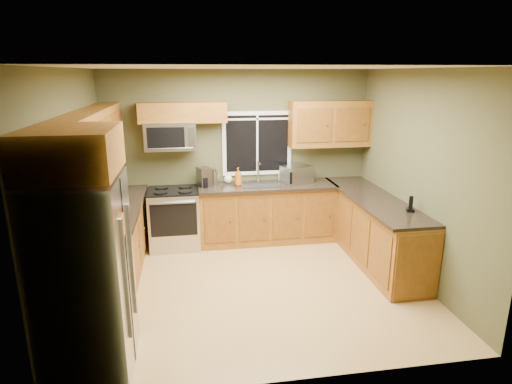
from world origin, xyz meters
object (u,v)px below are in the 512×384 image
object	(u,v)px
cordless_phone	(410,207)
soap_bottle_b	(282,175)
refrigerator	(86,278)
soap_bottle_c	(228,178)
kettle	(214,177)
coffee_maker	(204,178)
paper_towel_roll	(299,173)
soap_bottle_a	(238,177)
range	(175,218)
toaster_oven	(297,174)
microwave	(170,136)

from	to	relation	value
cordless_phone	soap_bottle_b	bearing A→B (deg)	124.53
refrigerator	soap_bottle_c	world-z (taller)	refrigerator
kettle	soap_bottle_b	xyz separation A→B (m)	(1.11, 0.05, -0.02)
coffee_maker	paper_towel_roll	world-z (taller)	coffee_maker
paper_towel_roll	soap_bottle_a	size ratio (longest dim) A/B	1.00
soap_bottle_a	soap_bottle_c	distance (m)	0.24
range	soap_bottle_b	size ratio (longest dim) A/B	4.63
refrigerator	soap_bottle_b	world-z (taller)	refrigerator
coffee_maker	paper_towel_roll	xyz separation A→B (m)	(1.54, 0.14, -0.01)
soap_bottle_a	cordless_phone	bearing A→B (deg)	-39.24
refrigerator	range	distance (m)	2.89
soap_bottle_c	kettle	bearing A→B (deg)	-167.30
refrigerator	coffee_maker	bearing A→B (deg)	67.60
soap_bottle_c	toaster_oven	bearing A→B (deg)	-9.15
paper_towel_roll	soap_bottle_b	world-z (taller)	paper_towel_roll
soap_bottle_a	range	bearing A→B (deg)	-177.92
coffee_maker	kettle	world-z (taller)	coffee_maker
refrigerator	coffee_maker	distance (m)	3.07
refrigerator	soap_bottle_a	distance (m)	3.28
range	soap_bottle_b	bearing A→B (deg)	7.50
microwave	soap_bottle_a	xyz separation A→B (m)	(1.00, -0.10, -0.65)
coffee_maker	soap_bottle_a	distance (m)	0.53
coffee_maker	soap_bottle_b	bearing A→B (deg)	7.33
soap_bottle_a	microwave	bearing A→B (deg)	174.34
range	cordless_phone	bearing A→B (deg)	-28.01
soap_bottle_b	kettle	bearing A→B (deg)	-177.41
toaster_oven	soap_bottle_c	distance (m)	1.10
toaster_oven	soap_bottle_c	xyz separation A→B (m)	(-1.08, 0.17, -0.05)
toaster_oven	soap_bottle_b	bearing A→B (deg)	138.91
microwave	paper_towel_roll	xyz separation A→B (m)	(2.02, 0.07, -0.66)
coffee_maker	soap_bottle_c	size ratio (longest dim) A/B	1.70
refrigerator	soap_bottle_a	bearing A→B (deg)	58.89
microwave	coffee_maker	xyz separation A→B (m)	(0.48, -0.07, -0.65)
coffee_maker	paper_towel_roll	size ratio (longest dim) A/B	1.04
paper_towel_roll	coffee_maker	bearing A→B (deg)	-174.68
microwave	soap_bottle_c	world-z (taller)	microwave
range	cordless_phone	size ratio (longest dim) A/B	4.58
soap_bottle_c	soap_bottle_a	bearing A→B (deg)	-54.62
range	soap_bottle_a	xyz separation A→B (m)	(1.00, 0.04, 0.61)
cordless_phone	microwave	bearing A→B (deg)	150.01
toaster_oven	kettle	size ratio (longest dim) A/B	2.09
refrigerator	toaster_oven	xyz separation A→B (m)	(2.64, 2.83, 0.18)
soap_bottle_b	coffee_maker	bearing A→B (deg)	-172.67
paper_towel_roll	soap_bottle_c	world-z (taller)	paper_towel_roll
soap_bottle_a	cordless_phone	distance (m)	2.59
kettle	microwave	bearing A→B (deg)	-176.07
refrigerator	toaster_oven	distance (m)	3.87
soap_bottle_a	cordless_phone	world-z (taller)	soap_bottle_a
range	soap_bottle_a	bearing A→B (deg)	2.08
coffee_maker	cordless_phone	bearing A→B (deg)	-33.40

